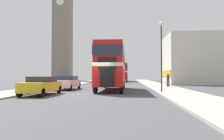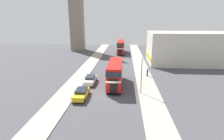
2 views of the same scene
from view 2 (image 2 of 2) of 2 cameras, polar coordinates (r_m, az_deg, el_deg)
ground_plane at (r=28.01m, az=-1.59°, el=-8.48°), size 120.00×120.00×0.00m
sidewalk_right at (r=28.15m, az=12.37°, el=-8.60°), size 3.50×120.00×0.12m
sidewalk_left at (r=29.40m, az=-14.91°, el=-7.69°), size 3.50×120.00×0.12m
double_decker_bus at (r=31.54m, az=1.03°, el=-0.63°), size 2.45×9.95×4.33m
bus_distant at (r=63.91m, az=2.88°, el=7.89°), size 2.44×11.06×4.45m
car_parked_near at (r=27.53m, az=-10.02°, el=-7.51°), size 1.77×4.47×1.40m
car_parked_mid at (r=33.40m, az=-7.09°, el=-3.10°), size 1.81×4.62×1.44m
pedestrian_walking at (r=37.62m, az=11.49°, el=-0.60°), size 0.34×0.34×1.69m
street_lamp at (r=27.96m, az=9.68°, el=-0.11°), size 0.36×0.36×5.86m
church_tower at (r=71.43m, az=-11.75°, el=21.50°), size 4.92×4.92×37.02m
shop_building_block at (r=52.34m, az=23.87°, el=6.55°), size 21.77×11.30×8.53m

